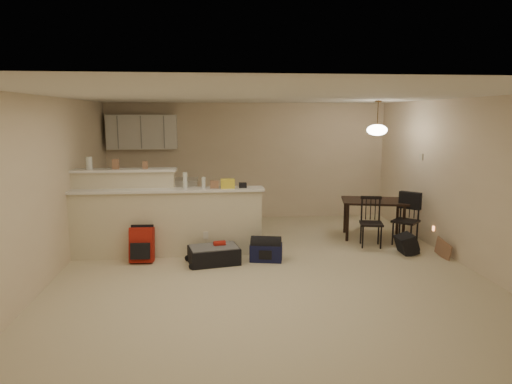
{
  "coord_description": "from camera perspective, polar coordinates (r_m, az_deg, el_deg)",
  "views": [
    {
      "loc": [
        -0.79,
        -6.33,
        2.25
      ],
      "look_at": [
        -0.1,
        0.7,
        1.05
      ],
      "focal_mm": 32.0,
      "sensor_mm": 36.0,
      "label": 1
    }
  ],
  "objects": [
    {
      "name": "room",
      "position": [
        6.46,
        1.49,
        0.73
      ],
      "size": [
        7.0,
        7.02,
        2.5
      ],
      "color": "beige",
      "rests_on": "ground"
    },
    {
      "name": "breakfast_bar",
      "position": [
        7.55,
        -12.85,
        -3.16
      ],
      "size": [
        3.08,
        0.58,
        1.39
      ],
      "color": "beige",
      "rests_on": "ground"
    },
    {
      "name": "upper_cabinets",
      "position": [
        9.76,
        -14.04,
        7.31
      ],
      "size": [
        1.4,
        0.34,
        0.7
      ],
      "primitive_type": "cube",
      "color": "white",
      "rests_on": "room"
    },
    {
      "name": "kitchen_counter",
      "position": [
        9.76,
        -12.64,
        -1.22
      ],
      "size": [
        1.8,
        0.6,
        0.9
      ],
      "primitive_type": "cube",
      "color": "white",
      "rests_on": "ground"
    },
    {
      "name": "thermostat",
      "position": [
        8.77,
        19.97,
        4.16
      ],
      "size": [
        0.02,
        0.12,
        0.12
      ],
      "primitive_type": "cube",
      "color": "beige",
      "rests_on": "room"
    },
    {
      "name": "jar",
      "position": [
        7.73,
        -20.14,
        3.41
      ],
      "size": [
        0.1,
        0.1,
        0.2
      ],
      "primitive_type": "cylinder",
      "color": "silver",
      "rests_on": "breakfast_bar"
    },
    {
      "name": "cereal_box",
      "position": [
        7.64,
        -17.15,
        3.36
      ],
      "size": [
        0.1,
        0.07,
        0.16
      ],
      "primitive_type": "cube",
      "color": "#95694D",
      "rests_on": "breakfast_bar"
    },
    {
      "name": "small_box",
      "position": [
        7.57,
        -13.68,
        3.3
      ],
      "size": [
        0.08,
        0.06,
        0.12
      ],
      "primitive_type": "cube",
      "color": "#95694D",
      "rests_on": "breakfast_bar"
    },
    {
      "name": "bottle_a",
      "position": [
        7.31,
        -8.86,
        1.43
      ],
      "size": [
        0.07,
        0.07,
        0.26
      ],
      "primitive_type": "cylinder",
      "color": "silver",
      "rests_on": "breakfast_bar"
    },
    {
      "name": "bottle_b",
      "position": [
        7.31,
        -6.56,
        1.16
      ],
      "size": [
        0.06,
        0.06,
        0.18
      ],
      "primitive_type": "cylinder",
      "color": "silver",
      "rests_on": "breakfast_bar"
    },
    {
      "name": "bag_lump",
      "position": [
        7.31,
        -3.56,
        1.05
      ],
      "size": [
        0.22,
        0.18,
        0.14
      ],
      "primitive_type": "cube",
      "color": "#95694D",
      "rests_on": "breakfast_bar"
    },
    {
      "name": "pouch",
      "position": [
        7.33,
        -1.66,
        0.85
      ],
      "size": [
        0.12,
        0.1,
        0.08
      ],
      "primitive_type": "cube",
      "color": "#95694D",
      "rests_on": "breakfast_bar"
    },
    {
      "name": "extra_item_x",
      "position": [
        7.31,
        -5.22,
        0.95
      ],
      "size": [
        0.13,
        0.1,
        0.12
      ],
      "primitive_type": "cube",
      "color": "#95694D",
      "rests_on": "breakfast_bar"
    },
    {
      "name": "dining_table",
      "position": [
        8.64,
        14.51,
        -1.53
      ],
      "size": [
        1.27,
        0.98,
        0.71
      ],
      "rotation": [
        0.0,
        0.0,
        -0.22
      ],
      "color": "black",
      "rests_on": "ground"
    },
    {
      "name": "pendant_lamp",
      "position": [
        8.49,
        14.9,
        7.57
      ],
      "size": [
        0.36,
        0.36,
        0.62
      ],
      "color": "brown",
      "rests_on": "room"
    },
    {
      "name": "dining_chair_near",
      "position": [
        8.09,
        14.21,
        -3.67
      ],
      "size": [
        0.44,
        0.43,
        0.86
      ],
      "primitive_type": null,
      "rotation": [
        0.0,
        0.0,
        -0.21
      ],
      "color": "black",
      "rests_on": "ground"
    },
    {
      "name": "dining_chair_far",
      "position": [
        8.35,
        18.21,
        -3.3
      ],
      "size": [
        0.54,
        0.54,
        0.9
      ],
      "primitive_type": null,
      "rotation": [
        0.0,
        0.0,
        -0.78
      ],
      "color": "black",
      "rests_on": "ground"
    },
    {
      "name": "suitcase",
      "position": [
        7.07,
        -5.28,
        -7.88
      ],
      "size": [
        0.83,
        0.62,
        0.25
      ],
      "primitive_type": "cube",
      "rotation": [
        0.0,
        0.0,
        0.2
      ],
      "color": "black",
      "rests_on": "ground"
    },
    {
      "name": "red_backpack",
      "position": [
        7.3,
        -14.07,
        -6.41
      ],
      "size": [
        0.37,
        0.24,
        0.54
      ],
      "primitive_type": "cube",
      "rotation": [
        0.0,
        0.0,
        -0.04
      ],
      "color": "#A91D13",
      "rests_on": "ground"
    },
    {
      "name": "navy_duffel",
      "position": [
        7.16,
        1.27,
        -7.55
      ],
      "size": [
        0.54,
        0.36,
        0.27
      ],
      "primitive_type": "cube",
      "rotation": [
        0.0,
        0.0,
        -0.2
      ],
      "color": "#13163B",
      "rests_on": "ground"
    },
    {
      "name": "black_daypack",
      "position": [
        7.91,
        18.29,
        -6.23
      ],
      "size": [
        0.25,
        0.35,
        0.31
      ],
      "primitive_type": "cube",
      "rotation": [
        0.0,
        0.0,
        1.55
      ],
      "color": "black",
      "rests_on": "ground"
    },
    {
      "name": "cardboard_sheet",
      "position": [
        7.87,
        22.35,
        -6.63
      ],
      "size": [
        0.07,
        0.38,
        0.29
      ],
      "primitive_type": "cube",
      "rotation": [
        0.0,
        0.0,
        1.7
      ],
      "color": "#95694D",
      "rests_on": "ground"
    }
  ]
}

